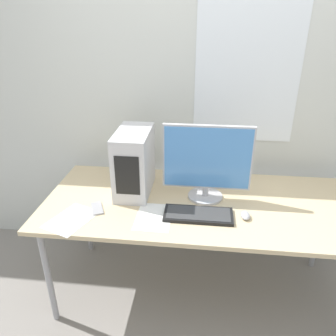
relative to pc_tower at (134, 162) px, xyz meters
The scene contains 9 objects.
wall_back 0.75m from the pc_tower, 46.40° to the left, with size 8.00×0.07×2.70m.
desk 0.53m from the pc_tower, 12.83° to the right, with size 2.01×0.88×0.76m.
pc_tower is the anchor object (origin of this frame).
monitor_main 0.48m from the pc_tower, ahead, with size 0.56×0.23×0.50m.
keyboard 0.55m from the pc_tower, 31.71° to the right, with size 0.41×0.18×0.02m.
mouse 0.79m from the pc_tower, 19.64° to the right, with size 0.05×0.09×0.03m.
cell_phone 0.39m from the pc_tower, 125.59° to the right, with size 0.12×0.16×0.01m.
paper_sheet_left 0.42m from the pc_tower, 60.50° to the right, with size 0.21×0.30×0.00m.
paper_sheet_front 0.54m from the pc_tower, 127.99° to the right, with size 0.30×0.35×0.00m.
Camera 1 is at (0.00, -1.39, 1.87)m, focal length 35.00 mm.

